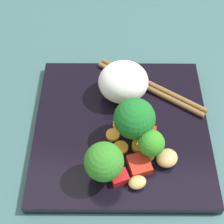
# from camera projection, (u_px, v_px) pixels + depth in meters

# --- Properties ---
(ground_plane) EXTENTS (1.10, 1.10, 0.02)m
(ground_plane) POSITION_uv_depth(u_px,v_px,m) (124.00, 135.00, 0.54)
(ground_plane) COLOR #34595A
(square_plate) EXTENTS (0.28, 0.28, 0.02)m
(square_plate) POSITION_uv_depth(u_px,v_px,m) (124.00, 129.00, 0.53)
(square_plate) COLOR black
(square_plate) RESTS_ON ground_plane
(rice_mound) EXTENTS (0.08, 0.09, 0.06)m
(rice_mound) POSITION_uv_depth(u_px,v_px,m) (124.00, 82.00, 0.53)
(rice_mound) COLOR white
(rice_mound) RESTS_ON square_plate
(broccoli_floret_0) EXTENTS (0.05, 0.05, 0.07)m
(broccoli_floret_0) POSITION_uv_depth(u_px,v_px,m) (107.00, 162.00, 0.44)
(broccoli_floret_0) COLOR #5EA144
(broccoli_floret_0) RESTS_ON square_plate
(broccoli_floret_1) EXTENTS (0.04, 0.04, 0.05)m
(broccoli_floret_1) POSITION_uv_depth(u_px,v_px,m) (154.00, 144.00, 0.46)
(broccoli_floret_1) COLOR #81B354
(broccoli_floret_1) RESTS_ON square_plate
(broccoli_floret_2) EXTENTS (0.06, 0.06, 0.08)m
(broccoli_floret_2) POSITION_uv_depth(u_px,v_px,m) (137.00, 119.00, 0.47)
(broccoli_floret_2) COLOR #65A23F
(broccoli_floret_2) RESTS_ON square_plate
(carrot_slice_0) EXTENTS (0.03, 0.03, 0.00)m
(carrot_slice_0) POSITION_uv_depth(u_px,v_px,m) (124.00, 148.00, 0.50)
(carrot_slice_0) COLOR orange
(carrot_slice_0) RESTS_ON square_plate
(carrot_slice_1) EXTENTS (0.02, 0.02, 0.01)m
(carrot_slice_1) POSITION_uv_depth(u_px,v_px,m) (100.00, 156.00, 0.49)
(carrot_slice_1) COLOR orange
(carrot_slice_1) RESTS_ON square_plate
(carrot_slice_2) EXTENTS (0.03, 0.03, 0.01)m
(carrot_slice_2) POSITION_uv_depth(u_px,v_px,m) (116.00, 135.00, 0.51)
(carrot_slice_2) COLOR orange
(carrot_slice_2) RESTS_ON square_plate
(carrot_slice_3) EXTENTS (0.02, 0.02, 0.01)m
(carrot_slice_3) POSITION_uv_depth(u_px,v_px,m) (143.00, 146.00, 0.50)
(carrot_slice_3) COLOR orange
(carrot_slice_3) RESTS_ON square_plate
(carrot_slice_4) EXTENTS (0.03, 0.03, 0.01)m
(carrot_slice_4) POSITION_uv_depth(u_px,v_px,m) (116.00, 163.00, 0.48)
(carrot_slice_4) COLOR orange
(carrot_slice_4) RESTS_ON square_plate
(carrot_slice_5) EXTENTS (0.04, 0.04, 0.00)m
(carrot_slice_5) POSITION_uv_depth(u_px,v_px,m) (123.00, 125.00, 0.52)
(carrot_slice_5) COLOR orange
(carrot_slice_5) RESTS_ON square_plate
(pepper_chunk_0) EXTENTS (0.03, 0.02, 0.01)m
(pepper_chunk_0) POSITION_uv_depth(u_px,v_px,m) (152.00, 135.00, 0.50)
(pepper_chunk_0) COLOR red
(pepper_chunk_0) RESTS_ON square_plate
(pepper_chunk_1) EXTENTS (0.03, 0.03, 0.01)m
(pepper_chunk_1) POSITION_uv_depth(u_px,v_px,m) (121.00, 177.00, 0.46)
(pepper_chunk_1) COLOR red
(pepper_chunk_1) RESTS_ON square_plate
(pepper_chunk_2) EXTENTS (0.04, 0.04, 0.01)m
(pepper_chunk_2) POSITION_uv_depth(u_px,v_px,m) (142.00, 165.00, 0.47)
(pepper_chunk_2) COLOR red
(pepper_chunk_2) RESTS_ON square_plate
(chicken_piece_0) EXTENTS (0.04, 0.04, 0.02)m
(chicken_piece_0) POSITION_uv_depth(u_px,v_px,m) (170.00, 158.00, 0.48)
(chicken_piece_0) COLOR tan
(chicken_piece_0) RESTS_ON square_plate
(chicken_piece_1) EXTENTS (0.03, 0.03, 0.01)m
(chicken_piece_1) POSITION_uv_depth(u_px,v_px,m) (140.00, 182.00, 0.46)
(chicken_piece_1) COLOR tan
(chicken_piece_1) RESTS_ON square_plate
(chopstick_pair) EXTENTS (0.12, 0.18, 0.01)m
(chopstick_pair) POSITION_uv_depth(u_px,v_px,m) (153.00, 87.00, 0.56)
(chopstick_pair) COLOR brown
(chopstick_pair) RESTS_ON square_plate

